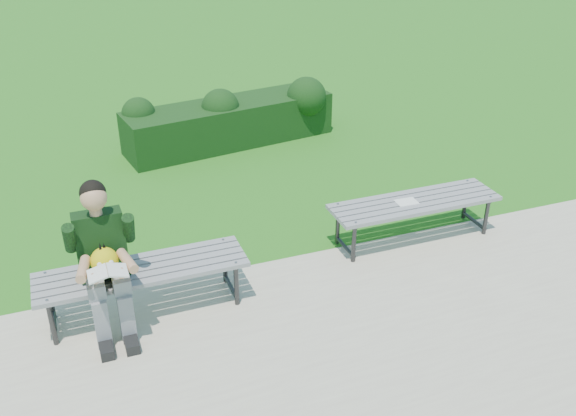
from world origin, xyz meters
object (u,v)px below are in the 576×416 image
at_px(paper_sheet, 407,202).
at_px(hedge, 233,118).
at_px(seated_boy, 103,256).
at_px(bench_right, 415,205).
at_px(bench_left, 142,273).

bearing_deg(paper_sheet, hedge, 105.02).
bearing_deg(hedge, seated_boy, -120.37).
bearing_deg(seated_boy, paper_sheet, 6.90).
distance_m(bench_right, seated_boy, 3.18).
distance_m(bench_left, paper_sheet, 2.76).
xyz_separation_m(seated_boy, paper_sheet, (3.05, 0.37, -0.24)).
bearing_deg(bench_left, seated_boy, -162.83).
bearing_deg(bench_left, bench_right, 5.54).
bearing_deg(bench_right, paper_sheet, 180.00).
xyz_separation_m(hedge, bench_left, (-1.86, -3.59, 0.05)).
xyz_separation_m(hedge, seated_boy, (-2.16, -3.69, 0.35)).
bearing_deg(bench_right, seated_boy, -173.32).
xyz_separation_m(bench_left, paper_sheet, (2.75, 0.28, 0.06)).
bearing_deg(seated_boy, bench_left, 17.17).
bearing_deg(hedge, bench_left, -117.36).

